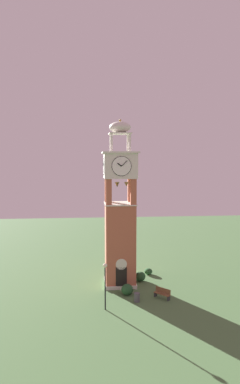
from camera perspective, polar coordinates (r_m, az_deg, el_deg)
name	(u,v)px	position (r m, az deg, el deg)	size (l,w,h in m)	color
ground	(120,284)	(35.95, 0.00, -15.29)	(80.00, 80.00, 0.00)	#476B3D
clock_tower	(120,218)	(34.12, 0.00, -4.49)	(3.56, 3.56, 16.72)	#AD5B42
park_bench	(162,293)	(32.66, 7.18, -16.63)	(1.43, 1.45, 0.95)	brown
lamp_post	(105,278)	(29.43, -2.53, -14.31)	(0.36, 0.36, 4.06)	black
trash_bin	(137,297)	(31.83, 2.87, -17.37)	(0.52, 0.52, 0.80)	#4C4C51
shrub_near_entry	(127,289)	(33.18, 1.22, -16.16)	(1.12, 1.12, 1.04)	#234C28
shrub_left_of_tower	(148,271)	(38.71, 4.81, -13.24)	(0.90, 0.90, 0.67)	#234C28
shrub_behind_bench	(140,276)	(36.66, 3.48, -14.07)	(1.06, 1.06, 0.98)	#234C28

